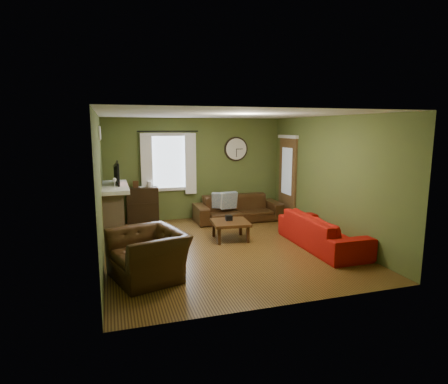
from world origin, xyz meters
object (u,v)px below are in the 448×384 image
object	(u,v)px
bookshelf	(143,206)
sofa_red	(322,231)
armchair	(148,255)
coffee_table	(230,230)
sofa_brown	(238,208)

from	to	relation	value
bookshelf	sofa_red	size ratio (longest dim) A/B	0.41
armchair	coffee_table	distance (m)	2.45
armchair	bookshelf	bearing A→B (deg)	158.86
bookshelf	sofa_red	bearing A→B (deg)	-42.34
sofa_brown	armchair	distance (m)	4.02
coffee_table	sofa_brown	bearing A→B (deg)	65.17
sofa_brown	armchair	world-z (taller)	armchair
sofa_red	coffee_table	xyz separation A→B (m)	(-1.59, 1.02, -0.12)
bookshelf	armchair	world-z (taller)	bookshelf
bookshelf	coffee_table	xyz separation A→B (m)	(1.65, -1.94, -0.25)
bookshelf	sofa_brown	world-z (taller)	bookshelf
sofa_red	armchair	world-z (taller)	armchair
sofa_brown	sofa_red	world-z (taller)	sofa_brown
sofa_brown	armchair	bearing A→B (deg)	-129.89
bookshelf	sofa_brown	bearing A→B (deg)	-10.12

